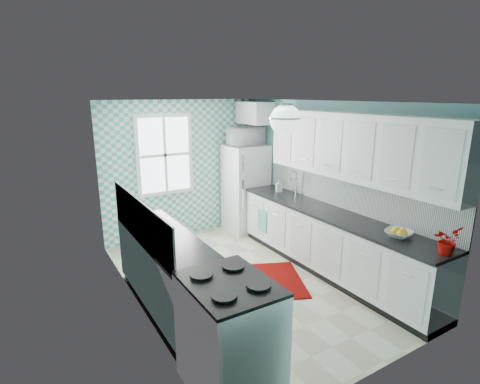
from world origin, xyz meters
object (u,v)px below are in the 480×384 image
ceiling_light (285,120)px  potted_plant (447,240)px  sink (287,196)px  fridge (246,188)px  fruit_bowl (399,234)px  stove (230,335)px  microwave (246,136)px

ceiling_light → potted_plant: size_ratio=1.14×
sink → ceiling_light: bearing=-127.1°
fridge → fruit_bowl: 3.32m
fridge → stove: 4.14m
fridge → stove: (-2.31, -3.43, -0.28)m
ceiling_light → microwave: ceiling_light is taller
ceiling_light → potted_plant: (1.20, -1.30, -1.23)m
fridge → ceiling_light: bearing=-117.0°
sink → potted_plant: size_ratio=1.82×
ceiling_light → fruit_bowl: bearing=-31.1°
fridge → sink: fridge is taller
stove → sink: 3.33m
fruit_bowl → potted_plant: potted_plant is taller
stove → fruit_bowl: stove is taller
fruit_bowl → potted_plant: (0.00, -0.57, 0.11)m
sink → stove: bearing=-133.7°
fruit_bowl → microwave: size_ratio=0.51×
fruit_bowl → potted_plant: size_ratio=1.01×
fridge → stove: size_ratio=1.58×
ceiling_light → fridge: 3.19m
stove → microwave: bearing=56.5°
potted_plant → ceiling_light: bearing=132.7°
fruit_bowl → potted_plant: 0.59m
fruit_bowl → ceiling_light: bearing=148.9°
fridge → microwave: microwave is taller
stove → potted_plant: 2.50m
ceiling_light → stove: 2.30m
potted_plant → stove: bearing=169.1°
potted_plant → fruit_bowl: bearing=90.0°
stove → microwave: microwave is taller
sink → potted_plant: 2.74m
stove → potted_plant: potted_plant is taller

